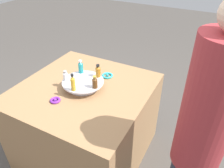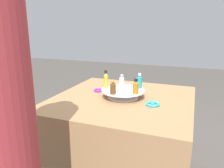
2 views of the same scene
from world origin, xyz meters
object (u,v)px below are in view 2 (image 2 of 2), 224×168
at_px(person_figure, 4,145).
at_px(bottle_brown, 113,88).
at_px(bottle_amber, 136,87).
at_px(bottle_clear, 122,80).
at_px(display_stand, 123,93).
at_px(bottle_teal, 139,81).
at_px(bottle_gold, 106,80).
at_px(ribbon_bow_teal, 153,104).
at_px(ribbon_bow_purple, 98,90).

bearing_deg(person_figure, bottle_brown, 0.06).
distance_m(bottle_brown, bottle_amber, 0.17).
bearing_deg(bottle_clear, display_stand, -67.58).
bearing_deg(bottle_teal, bottle_gold, -157.58).
relative_size(bottle_gold, ribbon_bow_teal, 1.44).
xyz_separation_m(bottle_amber, person_figure, (-0.35, -0.88, -0.06)).
bearing_deg(bottle_clear, ribbon_bow_purple, -168.03).
relative_size(bottle_clear, bottle_brown, 0.85).
bearing_deg(ribbon_bow_purple, ribbon_bow_teal, -19.33).
relative_size(display_stand, ribbon_bow_purple, 4.23).
distance_m(bottle_clear, ribbon_bow_purple, 0.23).
xyz_separation_m(display_stand, bottle_teal, (0.11, 0.09, 0.08)).
relative_size(bottle_gold, bottle_teal, 1.21).
bearing_deg(bottle_teal, ribbon_bow_purple, -179.51).
relative_size(bottle_brown, bottle_amber, 0.92).
relative_size(bottle_brown, bottle_teal, 0.87).
bearing_deg(bottle_amber, bottle_teal, 94.42).
bearing_deg(bottle_gold, bottle_amber, -13.58).
height_order(bottle_clear, bottle_teal, bottle_teal).
distance_m(bottle_gold, bottle_teal, 0.27).
xyz_separation_m(bottle_clear, bottle_teal, (0.16, -0.04, 0.01)).
bearing_deg(ribbon_bow_teal, bottle_teal, 128.81).
height_order(bottle_brown, ribbon_bow_purple, bottle_brown).
bearing_deg(display_stand, ribbon_bow_teal, -19.33).
relative_size(bottle_brown, ribbon_bow_purple, 1.28).
distance_m(bottle_clear, bottle_gold, 0.17).
bearing_deg(ribbon_bow_purple, bottle_teal, 0.49).
relative_size(bottle_amber, ribbon_bow_teal, 1.12).
bearing_deg(bottle_teal, display_stand, -139.58).
bearing_deg(bottle_amber, ribbon_bow_purple, 156.44).
relative_size(bottle_clear, person_figure, 0.05).
xyz_separation_m(display_stand, bottle_gold, (-0.14, -0.01, 0.09)).
height_order(bottle_clear, ribbon_bow_purple, bottle_clear).
distance_m(bottle_gold, bottle_brown, 0.17).
distance_m(display_stand, bottle_brown, 0.16).
height_order(bottle_teal, ribbon_bow_teal, bottle_teal).
bearing_deg(ribbon_bow_purple, bottle_clear, 11.97).
distance_m(bottle_teal, ribbon_bow_teal, 0.26).
relative_size(display_stand, bottle_brown, 3.31).
relative_size(bottle_gold, bottle_amber, 1.29).
bearing_deg(bottle_amber, bottle_gold, 166.42).
bearing_deg(bottle_brown, bottle_clear, 94.42).
height_order(bottle_brown, person_figure, person_figure).
height_order(bottle_clear, bottle_amber, bottle_amber).
height_order(bottle_amber, ribbon_bow_teal, bottle_amber).
bearing_deg(ribbon_bow_teal, ribbon_bow_purple, 160.67).
xyz_separation_m(display_stand, person_figure, (-0.22, -0.96, 0.02)).
bearing_deg(bottle_teal, bottle_brown, -121.58).
xyz_separation_m(bottle_gold, bottle_brown, (0.11, -0.13, -0.02)).
height_order(bottle_amber, person_figure, person_figure).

